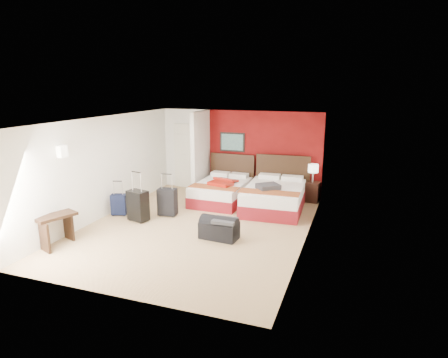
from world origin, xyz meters
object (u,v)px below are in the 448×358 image
at_px(red_suitcase_open, 223,182).
at_px(duffel_bag, 219,229).
at_px(table_lamp, 313,173).
at_px(bed_right, 274,198).
at_px(suitcase_navy, 119,205).
at_px(nightstand, 312,192).
at_px(bed_left, 221,192).
at_px(desk, 57,230).
at_px(suitcase_charcoal, 168,203).
at_px(suitcase_black, 138,207).

xyz_separation_m(red_suitcase_open, duffel_bag, (0.77, -2.42, -0.41)).
xyz_separation_m(red_suitcase_open, table_lamp, (2.32, 1.01, 0.20)).
height_order(red_suitcase_open, table_lamp, table_lamp).
relative_size(bed_right, suitcase_navy, 4.09).
relative_size(red_suitcase_open, suitcase_navy, 1.65).
distance_m(red_suitcase_open, nightstand, 2.55).
relative_size(bed_left, nightstand, 3.34).
bearing_deg(desk, bed_right, 65.98).
relative_size(red_suitcase_open, suitcase_charcoal, 1.26).
bearing_deg(red_suitcase_open, bed_left, 148.56).
xyz_separation_m(table_lamp, desk, (-4.58, -4.89, -0.49)).
distance_m(red_suitcase_open, suitcase_charcoal, 1.77).
relative_size(bed_left, red_suitcase_open, 2.21).
bearing_deg(suitcase_charcoal, suitcase_black, -135.15).
height_order(bed_left, suitcase_charcoal, suitcase_charcoal).
bearing_deg(bed_right, bed_left, 171.03).
bearing_deg(bed_right, suitcase_charcoal, -153.24).
relative_size(suitcase_black, duffel_bag, 0.90).
height_order(suitcase_black, duffel_bag, suitcase_black).
distance_m(bed_left, duffel_bag, 2.67).
height_order(bed_left, nightstand, same).
bearing_deg(suitcase_navy, duffel_bag, -29.16).
distance_m(suitcase_navy, duffel_bag, 2.99).
bearing_deg(suitcase_navy, table_lamp, 14.56).
xyz_separation_m(bed_right, red_suitcase_open, (-1.46, 0.07, 0.30)).
distance_m(bed_right, desk, 5.32).
xyz_separation_m(suitcase_charcoal, suitcase_navy, (-1.18, -0.39, -0.08)).
bearing_deg(bed_left, duffel_bag, -69.79).
height_order(suitcase_navy, desk, desk).
bearing_deg(desk, table_lamp, 67.19).
bearing_deg(suitcase_charcoal, nightstand, 30.74).
xyz_separation_m(nightstand, suitcase_charcoal, (-3.30, -2.46, 0.05)).
height_order(nightstand, desk, desk).
xyz_separation_m(nightstand, duffel_bag, (-1.55, -3.43, -0.08)).
distance_m(suitcase_black, duffel_bag, 2.28).
distance_m(red_suitcase_open, suitcase_black, 2.53).
distance_m(suitcase_black, desk, 2.00).
bearing_deg(duffel_bag, nightstand, 70.55).
bearing_deg(bed_right, red_suitcase_open, 174.51).
xyz_separation_m(suitcase_navy, duffel_bag, (2.93, -0.58, -0.05)).
xyz_separation_m(bed_left, duffel_bag, (0.87, -2.52, -0.08)).
relative_size(bed_right, nightstand, 3.74).
bearing_deg(red_suitcase_open, suitcase_navy, -126.02).
distance_m(suitcase_navy, desk, 2.04).
bearing_deg(suitcase_black, duffel_bag, 5.27).
distance_m(bed_left, suitcase_navy, 2.83).
distance_m(bed_left, red_suitcase_open, 0.37).
distance_m(bed_left, table_lamp, 2.64).
bearing_deg(suitcase_navy, bed_right, 8.12).
xyz_separation_m(suitcase_black, suitcase_charcoal, (0.49, 0.60, -0.03)).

